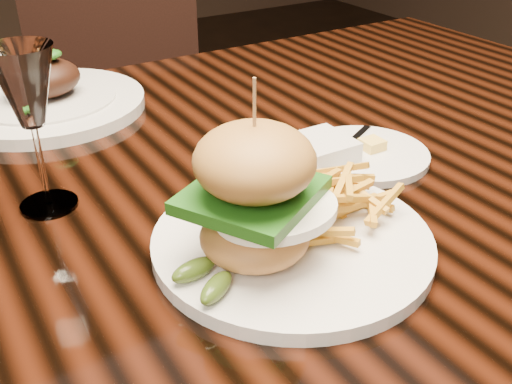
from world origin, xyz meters
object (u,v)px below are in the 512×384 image
dining_table (192,229)px  burger_plate (286,211)px  wine_glass (27,93)px  far_dish (46,99)px  chair_far (121,91)px

dining_table → burger_plate: 0.23m
wine_glass → far_dish: wine_glass is taller
wine_glass → chair_far: 1.01m
dining_table → chair_far: size_ratio=1.68×
burger_plate → far_dish: size_ratio=0.94×
dining_table → chair_far: 0.92m
dining_table → wine_glass: bearing=173.1°
wine_glass → far_dish: (0.07, 0.29, -0.12)m
dining_table → wine_glass: (-0.16, 0.02, 0.21)m
dining_table → far_dish: size_ratio=5.40×
dining_table → far_dish: far_dish is taller
wine_glass → burger_plate: bearing=-50.3°
far_dish → chair_far: size_ratio=0.31×
chair_far → burger_plate: bearing=-84.5°
dining_table → wine_glass: wine_glass is taller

